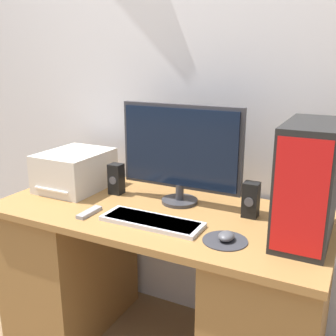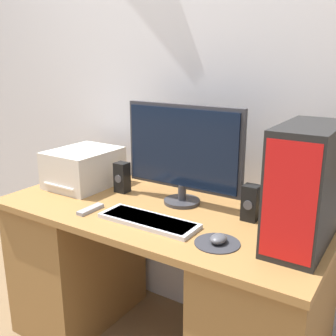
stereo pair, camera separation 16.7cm
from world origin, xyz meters
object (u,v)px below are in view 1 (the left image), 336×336
(mouse, at_px, (226,236))
(printer, at_px, (75,170))
(speaker_left, at_px, (116,179))
(speaker_right, at_px, (251,200))
(monitor, at_px, (180,150))
(remote_control, at_px, (89,212))
(keyboard, at_px, (152,221))
(computer_tower, at_px, (308,182))

(mouse, bearing_deg, printer, 165.40)
(speaker_left, bearing_deg, speaker_right, 0.87)
(mouse, height_order, speaker_left, speaker_left)
(monitor, distance_m, remote_control, 0.49)
(remote_control, bearing_deg, monitor, 46.83)
(printer, bearing_deg, speaker_left, 6.06)
(monitor, bearing_deg, speaker_right, -3.28)
(keyboard, relative_size, speaker_left, 2.80)
(speaker_left, bearing_deg, monitor, 5.07)
(computer_tower, bearing_deg, speaker_right, 154.59)
(mouse, relative_size, remote_control, 0.56)
(mouse, distance_m, computer_tower, 0.35)
(computer_tower, bearing_deg, keyboard, -166.02)
(speaker_left, distance_m, remote_control, 0.29)
(computer_tower, relative_size, remote_control, 3.20)
(monitor, distance_m, speaker_left, 0.38)
(monitor, xyz_separation_m, remote_control, (-0.29, -0.31, -0.24))
(mouse, relative_size, computer_tower, 0.17)
(mouse, distance_m, remote_control, 0.61)
(computer_tower, relative_size, speaker_right, 2.89)
(computer_tower, bearing_deg, mouse, -147.55)
(printer, relative_size, speaker_right, 2.39)
(computer_tower, height_order, speaker_left, computer_tower)
(monitor, relative_size, remote_control, 4.22)
(printer, xyz_separation_m, speaker_right, (0.91, 0.04, -0.02))
(speaker_right, bearing_deg, remote_control, -155.33)
(mouse, height_order, speaker_right, speaker_right)
(monitor, height_order, remote_control, monitor)
(speaker_right, bearing_deg, monitor, 176.72)
(monitor, relative_size, printer, 1.60)
(speaker_left, xyz_separation_m, speaker_right, (0.67, 0.01, 0.00))
(keyboard, height_order, mouse, mouse)
(speaker_right, height_order, remote_control, speaker_right)
(computer_tower, distance_m, remote_control, 0.90)
(keyboard, height_order, remote_control, keyboard)
(speaker_left, bearing_deg, mouse, -21.41)
(printer, bearing_deg, monitor, 5.48)
(mouse, xyz_separation_m, remote_control, (-0.61, -0.02, -0.01))
(monitor, distance_m, keyboard, 0.36)
(monitor, distance_m, printer, 0.59)
(remote_control, bearing_deg, speaker_right, 24.67)
(monitor, relative_size, speaker_left, 3.82)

